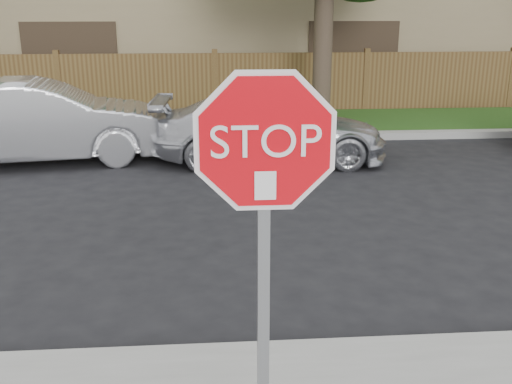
{
  "coord_description": "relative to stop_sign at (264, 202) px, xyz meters",
  "views": [
    {
      "loc": [
        -0.13,
        -4.41,
        2.81
      ],
      "look_at": [
        0.14,
        -0.9,
        1.7
      ],
      "focal_mm": 42.0,
      "sensor_mm": 36.0,
      "label": 1
    }
  ],
  "objects": [
    {
      "name": "stop_sign",
      "position": [
        0.0,
        0.0,
        0.0
      ],
      "size": [
        1.01,
        0.13,
        2.55
      ],
      "color": "gray",
      "rests_on": "sidewalk_near"
    },
    {
      "name": "ground",
      "position": [
        -0.14,
        1.48,
        -1.83
      ],
      "size": [
        90.0,
        90.0,
        0.0
      ],
      "primitive_type": "plane",
      "color": "black",
      "rests_on": "ground"
    },
    {
      "name": "sedan_right",
      "position": [
        0.81,
        7.86,
        -1.21
      ],
      "size": [
        4.33,
        1.93,
        1.23
      ],
      "primitive_type": "imported",
      "rotation": [
        0.0,
        0.0,
        1.52
      ],
      "color": "silver",
      "rests_on": "ground"
    },
    {
      "name": "grass_strip",
      "position": [
        -0.14,
        11.28,
        -1.77
      ],
      "size": [
        70.0,
        3.0,
        0.12
      ],
      "primitive_type": "cube",
      "color": "#1E4714",
      "rests_on": "ground"
    },
    {
      "name": "far_curb",
      "position": [
        -0.14,
        9.63,
        -1.75
      ],
      "size": [
        70.0,
        0.3,
        0.15
      ],
      "primitive_type": "cube",
      "color": "gray",
      "rests_on": "ground"
    },
    {
      "name": "sedan_left",
      "position": [
        -3.37,
        8.13,
        -1.07
      ],
      "size": [
        4.78,
        2.26,
        1.51
      ],
      "primitive_type": "imported",
      "rotation": [
        0.0,
        0.0,
        1.72
      ],
      "color": "silver",
      "rests_on": "ground"
    },
    {
      "name": "fence",
      "position": [
        -0.14,
        12.88,
        -1.03
      ],
      "size": [
        70.0,
        0.12,
        1.6
      ],
      "primitive_type": "cube",
      "color": "#4F341B",
      "rests_on": "ground"
    }
  ]
}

